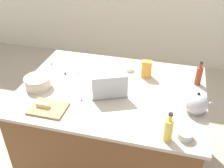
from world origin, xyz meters
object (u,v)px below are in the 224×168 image
Objects in this scene: kettle at (197,104)px; cutting_board at (48,108)px; ramekin_small at (129,69)px; candy_bag at (147,69)px; butter_stick_left at (43,105)px; mixing_bowl_large at (38,82)px; ramekin_medium at (185,135)px; laptop at (109,90)px; bottle_soy at (199,75)px; bottle_oil at (168,130)px.

kettle is 1.19m from cutting_board.
ramekin_small is 0.21m from candy_bag.
cutting_board is 2.67× the size of butter_stick_left.
cutting_board is (0.23, -0.27, -0.05)m from mixing_bowl_large.
cutting_board is at bearing -166.88° from kettle.
butter_stick_left is 1.00× the size of ramekin_medium.
mixing_bowl_large is 1.41× the size of candy_bag.
butter_stick_left reaches higher than cutting_board.
laptop is 0.84m from bottle_soy.
laptop is 1.57× the size of bottle_oil.
candy_bag is (-0.27, 0.80, -0.01)m from bottle_oil.
bottle_soy is 1.40m from butter_stick_left.
laptop reaches higher than mixing_bowl_large.
kettle is at bearing 62.34° from bottle_oil.
ramekin_small is (0.09, 0.45, -0.03)m from laptop.
kettle is 0.82m from ramekin_small.
bottle_oil is 2.84× the size of ramekin_small.
kettle is (0.19, 0.37, -0.02)m from bottle_oil.
cutting_board is 0.93m from ramekin_small.
bottle_oil is (0.54, -0.43, 0.05)m from laptop.
bottle_soy is 1.37m from cutting_board.
bottle_oil is (1.19, -0.37, 0.04)m from mixing_bowl_large.
candy_bag reaches higher than ramekin_small.
cutting_board is at bearing -0.00° from butter_stick_left.
candy_bag is at bearing 136.72° from kettle.
mixing_bowl_large is at bearing 124.42° from butter_stick_left.
kettle is 0.33m from ramekin_medium.
ramekin_small is (0.56, 0.78, -0.02)m from butter_stick_left.
laptop is 1.59× the size of bottle_soy.
butter_stick_left is at bearing 180.00° from cutting_board.
ramekin_medium is (0.57, -0.83, 0.01)m from ramekin_small.
ramekin_medium is at bearing -2.64° from butter_stick_left.
bottle_soy is (1.41, 0.42, 0.04)m from mixing_bowl_large.
bottle_soy is at bearing 87.16° from kettle.
ramekin_medium is (1.32, -0.33, -0.03)m from mixing_bowl_large.
mixing_bowl_large is at bearing 166.07° from ramekin_medium.
ramekin_small is at bearing 117.07° from bottle_oil.
candy_bag is at bearing 53.98° from laptop.
laptop reaches higher than ramekin_medium.
butter_stick_left is (-0.04, 0.00, 0.03)m from cutting_board.
kettle is at bearing 77.30° from ramekin_medium.
ramekin_medium is at bearing 21.77° from bottle_oil.
kettle is 0.63m from candy_bag.
ramekin_small is (0.51, 0.78, 0.01)m from cutting_board.
candy_bag is at bearing 117.17° from ramekin_medium.
cutting_board is at bearing -142.41° from laptop.
bottle_oil reaches higher than candy_bag.
ramekin_medium is (0.12, 0.05, -0.07)m from bottle_oil.
ramekin_small is at bearing 54.53° from butter_stick_left.
candy_bag is at bearing -22.96° from ramekin_small.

